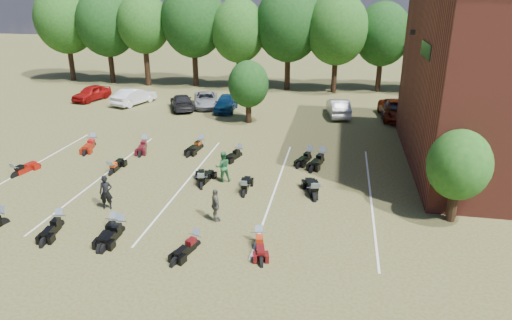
% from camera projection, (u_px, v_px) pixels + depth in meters
% --- Properties ---
extents(ground, '(160.00, 160.00, 0.00)m').
position_uv_depth(ground, '(226.00, 211.00, 22.09)').
color(ground, brown).
rests_on(ground, ground).
extents(car_0, '(2.60, 4.45, 1.42)m').
position_uv_depth(car_0, '(92.00, 93.00, 43.68)').
color(car_0, maroon).
rests_on(car_0, ground).
extents(car_1, '(2.96, 4.85, 1.51)m').
position_uv_depth(car_1, '(134.00, 96.00, 42.14)').
color(car_1, silver).
rests_on(car_1, ground).
extents(car_2, '(3.44, 5.08, 1.29)m').
position_uv_depth(car_2, '(206.00, 100.00, 41.31)').
color(car_2, gray).
rests_on(car_2, ground).
extents(car_3, '(3.53, 4.88, 1.31)m').
position_uv_depth(car_3, '(182.00, 102.00, 40.48)').
color(car_3, black).
rests_on(car_3, ground).
extents(car_4, '(1.98, 4.30, 1.43)m').
position_uv_depth(car_4, '(226.00, 103.00, 39.88)').
color(car_4, '#0B2A4F').
rests_on(car_4, ground).
extents(car_5, '(2.22, 4.64, 1.47)m').
position_uv_depth(car_5, '(338.00, 108.00, 38.20)').
color(car_5, '#ACADA8').
rests_on(car_5, ground).
extents(car_6, '(2.91, 5.63, 1.52)m').
position_uv_depth(car_6, '(397.00, 110.00, 37.35)').
color(car_6, '#561204').
rests_on(car_6, ground).
extents(car_7, '(2.22, 4.91, 1.39)m').
position_uv_depth(car_7, '(393.00, 107.00, 38.50)').
color(car_7, '#35353A').
rests_on(car_7, ground).
extents(person_black, '(0.72, 0.57, 1.72)m').
position_uv_depth(person_black, '(106.00, 192.00, 22.02)').
color(person_black, black).
rests_on(person_black, ground).
extents(person_green, '(1.05, 0.95, 1.75)m').
position_uv_depth(person_green, '(223.00, 167.00, 25.18)').
color(person_green, '#235E32').
rests_on(person_green, ground).
extents(person_grey, '(0.80, 1.02, 1.61)m').
position_uv_depth(person_grey, '(216.00, 205.00, 20.87)').
color(person_grey, '#525046').
rests_on(person_grey, ground).
extents(motorcycle_0, '(1.29, 2.31, 1.23)m').
position_uv_depth(motorcycle_0, '(3.00, 225.00, 20.80)').
color(motorcycle_0, black).
rests_on(motorcycle_0, ground).
extents(motorcycle_1, '(1.00, 2.25, 1.21)m').
position_uv_depth(motorcycle_1, '(60.00, 227.00, 20.61)').
color(motorcycle_1, black).
rests_on(motorcycle_1, ground).
extents(motorcycle_2, '(0.93, 2.27, 1.23)m').
position_uv_depth(motorcycle_2, '(115.00, 231.00, 20.24)').
color(motorcycle_2, black).
rests_on(motorcycle_2, ground).
extents(motorcycle_3, '(0.68, 2.12, 1.18)m').
position_uv_depth(motorcycle_3, '(121.00, 233.00, 20.12)').
color(motorcycle_3, black).
rests_on(motorcycle_3, ground).
extents(motorcycle_5, '(1.19, 2.14, 1.14)m').
position_uv_depth(motorcycle_5, '(196.00, 247.00, 19.02)').
color(motorcycle_5, black).
rests_on(motorcycle_5, ground).
extents(motorcycle_6, '(1.13, 2.17, 1.15)m').
position_uv_depth(motorcycle_6, '(259.00, 244.00, 19.22)').
color(motorcycle_6, '#4E0B0C').
rests_on(motorcycle_6, ground).
extents(motorcycle_7, '(1.09, 2.22, 1.18)m').
position_uv_depth(motorcycle_7, '(16.00, 177.00, 26.09)').
color(motorcycle_7, maroon).
rests_on(motorcycle_7, ground).
extents(motorcycle_8, '(0.77, 2.17, 1.19)m').
position_uv_depth(motorcycle_8, '(112.00, 174.00, 26.45)').
color(motorcycle_8, black).
rests_on(motorcycle_8, ground).
extents(motorcycle_9, '(1.33, 2.35, 1.25)m').
position_uv_depth(motorcycle_9, '(201.00, 188.00, 24.65)').
color(motorcycle_9, black).
rests_on(motorcycle_9, ground).
extents(motorcycle_10, '(0.85, 2.25, 1.23)m').
position_uv_depth(motorcycle_10, '(244.00, 195.00, 23.73)').
color(motorcycle_10, black).
rests_on(motorcycle_10, ground).
extents(motorcycle_11, '(0.88, 2.08, 1.12)m').
position_uv_depth(motorcycle_11, '(202.00, 186.00, 24.85)').
color(motorcycle_11, black).
rests_on(motorcycle_11, ground).
extents(motorcycle_12, '(1.37, 2.54, 1.35)m').
position_uv_depth(motorcycle_12, '(314.00, 199.00, 23.28)').
color(motorcycle_12, black).
rests_on(motorcycle_12, ground).
extents(motorcycle_13, '(1.20, 2.32, 1.24)m').
position_uv_depth(motorcycle_13, '(316.00, 198.00, 23.45)').
color(motorcycle_13, black).
rests_on(motorcycle_13, ground).
extents(motorcycle_14, '(1.20, 2.40, 1.28)m').
position_uv_depth(motorcycle_14, '(145.00, 148.00, 30.81)').
color(motorcycle_14, '#3E0811').
rests_on(motorcycle_14, ground).
extents(motorcycle_15, '(1.18, 2.44, 1.30)m').
position_uv_depth(motorcycle_15, '(94.00, 146.00, 31.08)').
color(motorcycle_15, maroon).
rests_on(motorcycle_15, ground).
extents(motorcycle_17, '(1.11, 2.42, 1.30)m').
position_uv_depth(motorcycle_17, '(201.00, 148.00, 30.72)').
color(motorcycle_17, black).
rests_on(motorcycle_17, ground).
extents(motorcycle_18, '(1.33, 2.19, 1.17)m').
position_uv_depth(motorcycle_18, '(239.00, 157.00, 29.21)').
color(motorcycle_18, black).
rests_on(motorcycle_18, ground).
extents(motorcycle_19, '(1.36, 2.30, 1.22)m').
position_uv_depth(motorcycle_19, '(309.00, 159.00, 28.71)').
color(motorcycle_19, black).
rests_on(motorcycle_19, ground).
extents(motorcycle_20, '(1.42, 2.55, 1.36)m').
position_uv_depth(motorcycle_20, '(322.00, 162.00, 28.27)').
color(motorcycle_20, black).
rests_on(motorcycle_20, ground).
extents(tree_line, '(56.00, 6.00, 9.79)m').
position_uv_depth(tree_line, '(284.00, 28.00, 46.71)').
color(tree_line, black).
rests_on(tree_line, ground).
extents(young_tree_near_building, '(2.80, 2.80, 4.16)m').
position_uv_depth(young_tree_near_building, '(459.00, 165.00, 20.24)').
color(young_tree_near_building, black).
rests_on(young_tree_near_building, ground).
extents(young_tree_midfield, '(3.20, 3.20, 4.70)m').
position_uv_depth(young_tree_midfield, '(248.00, 84.00, 35.60)').
color(young_tree_midfield, black).
rests_on(young_tree_midfield, ground).
extents(parking_lines, '(20.10, 14.00, 0.01)m').
position_uv_depth(parking_lines, '(186.00, 182.00, 25.37)').
color(parking_lines, silver).
rests_on(parking_lines, ground).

